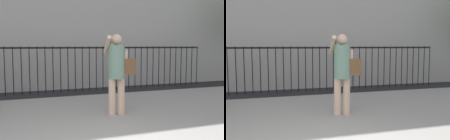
% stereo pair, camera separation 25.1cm
% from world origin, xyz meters
% --- Properties ---
extents(sidewalk, '(28.00, 4.40, 0.15)m').
position_xyz_m(sidewalk, '(0.00, 2.20, 0.07)').
color(sidewalk, gray).
rests_on(sidewalk, ground).
extents(iron_fence, '(12.03, 0.04, 1.60)m').
position_xyz_m(iron_fence, '(0.00, 5.90, 1.02)').
color(iron_fence, black).
rests_on(iron_fence, ground).
extents(pedestrian_on_phone, '(0.68, 0.50, 1.72)m').
position_xyz_m(pedestrian_on_phone, '(1.06, 2.07, 1.15)').
color(pedestrian_on_phone, beige).
rests_on(pedestrian_on_phone, sidewalk).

